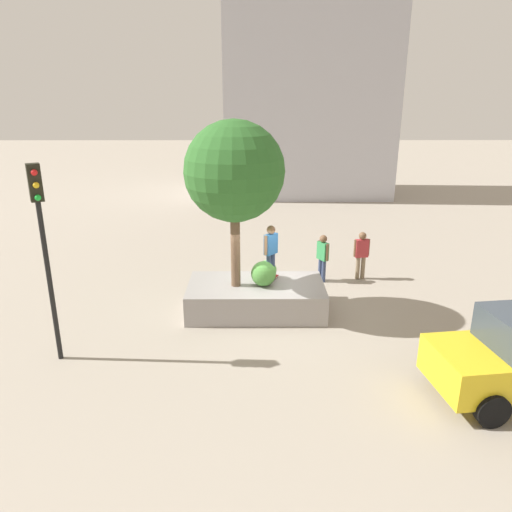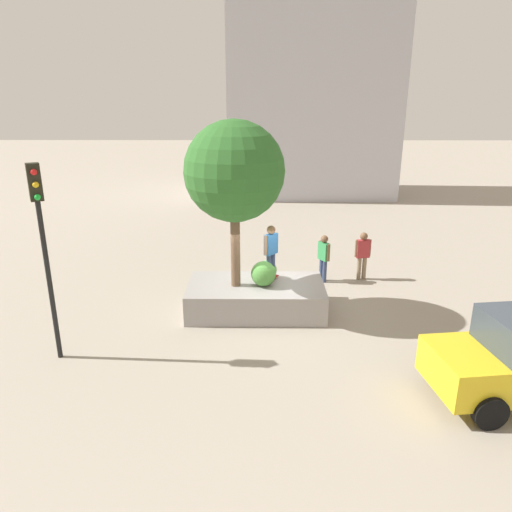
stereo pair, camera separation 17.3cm
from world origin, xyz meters
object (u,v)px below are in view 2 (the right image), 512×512
Objects in this scene: plaza_tree at (234,172)px; pedestrian_crossing at (363,253)px; planter_ledge at (256,298)px; skateboard at (271,279)px; skateboarder at (271,248)px; passerby_with_bag at (324,255)px; traffic_light_corner at (42,232)px.

plaza_tree is 6.16m from pedestrian_crossing.
skateboard reaches higher than planter_ledge.
skateboard is 0.99m from skateboarder.
skateboarder is 3.08m from passerby_with_bag.
pedestrian_crossing is (-3.33, -2.44, 0.07)m from skateboard.
traffic_light_corner reaches higher than skateboard.
plaza_tree is 5.14m from passerby_with_bag.
traffic_light_corner is at bearing 29.65° from skateboard.
passerby_with_bag is (-7.31, -5.29, -2.32)m from traffic_light_corner.
planter_ledge is 3.89m from plaza_tree.
skateboarder is 4.23m from pedestrian_crossing.
passerby_with_bag is at bearing -138.90° from plaza_tree.
passerby_with_bag is (-1.91, -2.21, 0.04)m from skateboard.
passerby_with_bag is (-1.91, -2.21, -0.94)m from skateboarder.
pedestrian_crossing is at bearing -147.27° from plaza_tree.
passerby_with_bag is at bearing 9.21° from pedestrian_crossing.
pedestrian_crossing is at bearing -170.79° from passerby_with_bag.
skateboarder is (0.00, 0.00, 0.99)m from skateboard.
passerby_with_bag is (-2.97, -2.59, -3.30)m from plaza_tree.
planter_ledge is at bearing 32.23° from skateboarder.
traffic_light_corner is at bearing 35.87° from passerby_with_bag.
passerby_with_bag is at bearing -133.41° from planter_ledge.
pedestrian_crossing is at bearing -143.73° from skateboarder.
skateboard is 0.48× the size of skateboarder.
traffic_light_corner reaches higher than passerby_with_bag.
planter_ledge is at bearing 35.81° from pedestrian_crossing.
traffic_light_corner is 2.86× the size of passerby_with_bag.
passerby_with_bag is at bearing -130.83° from skateboard.
skateboard is 0.46× the size of pedestrian_crossing.
passerby_with_bag reaches higher than planter_ledge.
passerby_with_bag is (-2.36, -2.50, 0.54)m from planter_ledge.
skateboarder reaches higher than skateboard.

